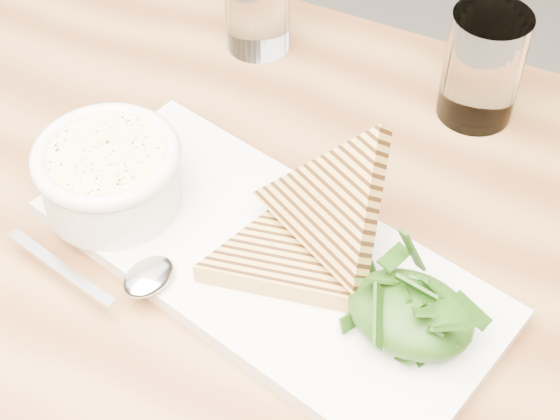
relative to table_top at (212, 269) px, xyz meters
The scene contains 14 objects.
table_top is the anchor object (origin of this frame).
table_leg_bl 0.70m from the table_top, 147.65° to the left, with size 0.06×0.06×0.70m, color olive.
platter 0.06m from the table_top, 15.32° to the left, with size 0.39×0.18×0.02m, color silver.
soup_bowl 0.11m from the table_top, behind, with size 0.12×0.12×0.05m, color silver.
soup 0.13m from the table_top, behind, with size 0.10×0.10×0.01m, color beige.
bowl_rim 0.13m from the table_top, behind, with size 0.12×0.12×0.01m, color silver.
sandwich_flat 0.08m from the table_top, 11.54° to the left, with size 0.15×0.15×0.02m, color #BA9047, non-canonical shape.
sandwich_lean 0.13m from the table_top, 28.07° to the left, with size 0.15×0.15×0.08m, color #BA9047, non-canonical shape.
salad_base 0.18m from the table_top, ahead, with size 0.10×0.08×0.04m, color black.
arugula_pile 0.19m from the table_top, ahead, with size 0.11×0.10×0.05m, color #295014, non-canonical shape.
spoon_bowl 0.07m from the table_top, 108.78° to the right, with size 0.03×0.05×0.01m, color silver.
spoon_handle 0.13m from the table_top, 136.40° to the right, with size 0.12×0.01×0.00m, color silver.
glass_near 0.30m from the table_top, 112.84° to the left, with size 0.07×0.07×0.10m, color white.
glass_far 0.32m from the table_top, 65.88° to the left, with size 0.07×0.07×0.11m, color white.
Camera 1 is at (0.45, -0.22, 1.30)m, focal length 55.00 mm.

